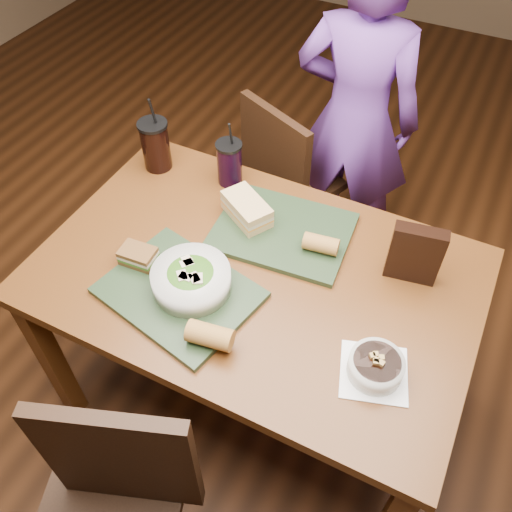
# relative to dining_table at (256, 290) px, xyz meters

# --- Properties ---
(ground) EXTENTS (6.00, 6.00, 0.00)m
(ground) POSITION_rel_dining_table_xyz_m (0.00, 0.00, -0.66)
(ground) COLOR #381C0B
(ground) RESTS_ON ground
(dining_table) EXTENTS (1.30, 0.85, 0.75)m
(dining_table) POSITION_rel_dining_table_xyz_m (0.00, 0.00, 0.00)
(dining_table) COLOR #562E11
(dining_table) RESTS_ON ground
(chair_far) EXTENTS (0.49, 0.51, 0.86)m
(chair_far) POSITION_rel_dining_table_xyz_m (-0.24, 0.72, -0.18)
(chair_far) COLOR black
(chair_far) RESTS_ON ground
(diner) EXTENTS (0.55, 0.38, 1.43)m
(diner) POSITION_rel_dining_table_xyz_m (-0.01, 0.93, 0.06)
(diner) COLOR #6D3798
(diner) RESTS_ON ground
(tray_near) EXTENTS (0.48, 0.40, 0.02)m
(tray_near) POSITION_rel_dining_table_xyz_m (-0.16, -0.18, 0.10)
(tray_near) COLOR #20311B
(tray_near) RESTS_ON dining_table
(tray_far) EXTENTS (0.45, 0.36, 0.02)m
(tray_far) POSITION_rel_dining_table_xyz_m (0.00, 0.18, 0.10)
(tray_far) COLOR #20311B
(tray_far) RESTS_ON dining_table
(salad_bowl) EXTENTS (0.23, 0.23, 0.07)m
(salad_bowl) POSITION_rel_dining_table_xyz_m (-0.13, -0.15, 0.15)
(salad_bowl) COLOR silver
(salad_bowl) RESTS_ON tray_near
(soup_bowl) EXTENTS (0.21, 0.21, 0.07)m
(soup_bowl) POSITION_rel_dining_table_xyz_m (0.42, -0.17, 0.12)
(soup_bowl) COLOR white
(soup_bowl) RESTS_ON dining_table
(sandwich_near) EXTENTS (0.11, 0.08, 0.05)m
(sandwich_near) POSITION_rel_dining_table_xyz_m (-0.32, -0.13, 0.13)
(sandwich_near) COLOR #593819
(sandwich_near) RESTS_ON tray_near
(sandwich_far) EXTENTS (0.20, 0.17, 0.07)m
(sandwich_far) POSITION_rel_dining_table_xyz_m (-0.12, 0.18, 0.14)
(sandwich_far) COLOR tan
(sandwich_far) RESTS_ON tray_far
(baguette_near) EXTENTS (0.13, 0.08, 0.06)m
(baguette_near) POSITION_rel_dining_table_xyz_m (0.01, -0.29, 0.14)
(baguette_near) COLOR #AD7533
(baguette_near) RESTS_ON tray_near
(baguette_far) EXTENTS (0.11, 0.07, 0.05)m
(baguette_far) POSITION_rel_dining_table_xyz_m (0.14, 0.15, 0.14)
(baguette_far) COLOR #AD7533
(baguette_far) RESTS_ON tray_far
(cup_cola) EXTENTS (0.10, 0.10, 0.28)m
(cup_cola) POSITION_rel_dining_table_xyz_m (-0.53, 0.29, 0.18)
(cup_cola) COLOR black
(cup_cola) RESTS_ON dining_table
(cup_berry) EXTENTS (0.09, 0.09, 0.24)m
(cup_berry) POSITION_rel_dining_table_xyz_m (-0.27, 0.33, 0.17)
(cup_berry) COLOR black
(cup_berry) RESTS_ON dining_table
(chip_bag) EXTENTS (0.15, 0.07, 0.19)m
(chip_bag) POSITION_rel_dining_table_xyz_m (0.41, 0.19, 0.19)
(chip_bag) COLOR black
(chip_bag) RESTS_ON dining_table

